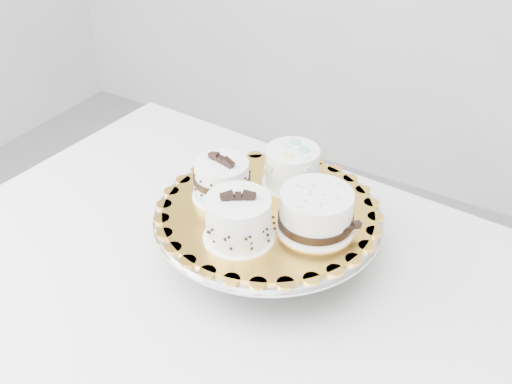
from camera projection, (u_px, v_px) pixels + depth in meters
The scene contains 7 objects.
table at pixel (250, 311), 1.15m from camera, with size 1.22×0.86×0.75m.
cake_stand at pixel (268, 228), 1.10m from camera, with size 0.39×0.39×0.11m.
cake_board at pixel (268, 211), 1.08m from camera, with size 0.36×0.36×0.01m, color gold.
cake_swirl at pixel (239, 220), 1.00m from camera, with size 0.14×0.14×0.09m.
cake_banded at pixel (222, 181), 1.09m from camera, with size 0.11×0.11×0.08m.
cake_dots at pixel (292, 166), 1.12m from camera, with size 0.12×0.12×0.07m.
cake_ribbon at pixel (317, 212), 1.02m from camera, with size 0.15×0.15×0.07m.
Camera 1 is at (0.55, -0.46, 1.50)m, focal length 45.00 mm.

